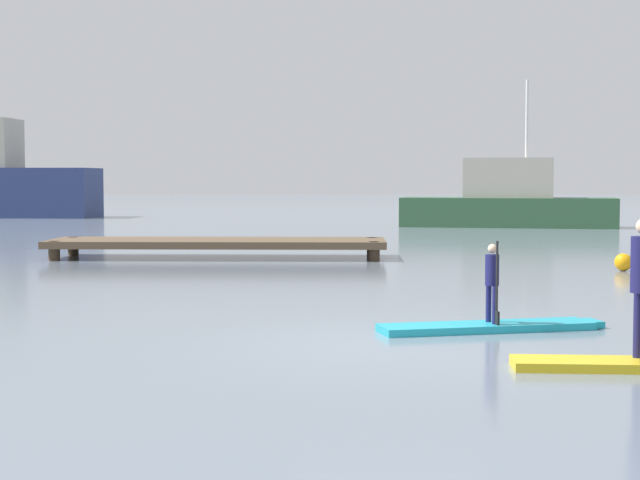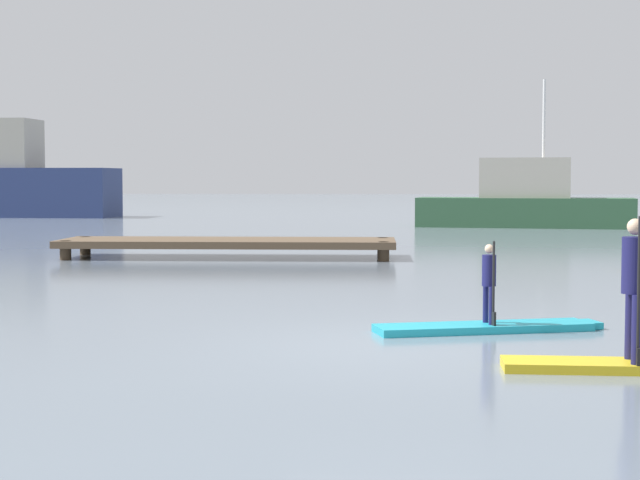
% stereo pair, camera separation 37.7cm
% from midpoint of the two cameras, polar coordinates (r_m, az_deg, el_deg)
% --- Properties ---
extents(ground_plane, '(240.00, 240.00, 0.00)m').
position_cam_midpoint_polar(ground_plane, '(12.13, 3.29, -6.00)').
color(ground_plane, slate).
extents(paddleboard_near, '(3.08, 1.32, 0.10)m').
position_cam_midpoint_polar(paddleboard_near, '(13.40, 8.98, -4.91)').
color(paddleboard_near, '#1E9EB2').
rests_on(paddleboard_near, ground).
extents(paddler_child_solo, '(0.22, 0.37, 1.10)m').
position_cam_midpoint_polar(paddler_child_solo, '(13.31, 9.01, -2.22)').
color(paddler_child_solo, '#19194C').
rests_on(paddler_child_solo, paddleboard_near).
extents(fishing_boat_green_midground, '(9.09, 3.92, 6.08)m').
position_cam_midpoint_polar(fishing_boat_green_midground, '(42.29, 10.42, 2.17)').
color(fishing_boat_green_midground, '#2D5638').
rests_on(fishing_boat_green_midground, ground).
extents(floating_dock, '(8.47, 2.31, 0.47)m').
position_cam_midpoint_polar(floating_dock, '(25.45, -6.27, -0.18)').
color(floating_dock, brown).
rests_on(floating_dock, ground).
extents(mooring_buoy_far, '(0.39, 0.39, 0.39)m').
position_cam_midpoint_polar(mooring_buoy_far, '(22.65, 16.47, -1.22)').
color(mooring_buoy_far, orange).
rests_on(mooring_buoy_far, ground).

